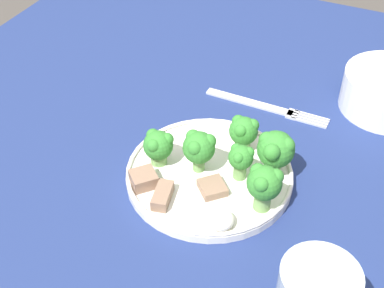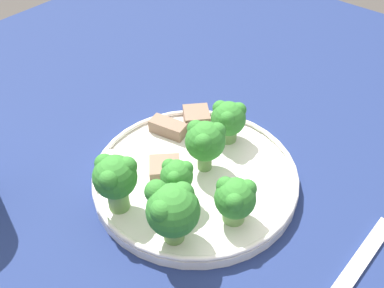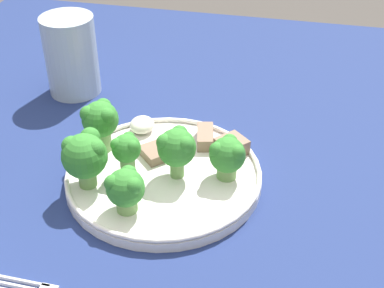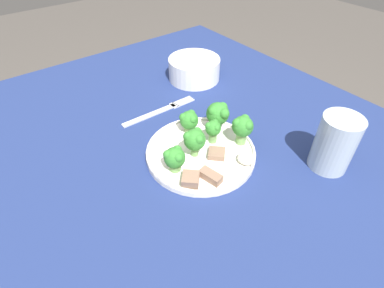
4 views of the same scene
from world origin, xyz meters
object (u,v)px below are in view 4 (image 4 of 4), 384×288
object	(u,v)px
fork	(159,111)
cream_bowl	(194,69)
dinner_plate	(201,152)
drinking_glass	(334,146)

from	to	relation	value
fork	cream_bowl	world-z (taller)	cream_bowl
dinner_plate	drinking_glass	xyz separation A→B (m)	(0.18, 0.19, 0.04)
cream_bowl	fork	bearing A→B (deg)	-65.09
fork	dinner_plate	bearing A→B (deg)	-5.10
cream_bowl	drinking_glass	bearing A→B (deg)	-0.79
fork	drinking_glass	size ratio (longest dim) A/B	1.76
cream_bowl	dinner_plate	bearing A→B (deg)	-35.54
dinner_plate	fork	size ratio (longest dim) A/B	1.11
fork	cream_bowl	size ratio (longest dim) A/B	1.40
dinner_plate	fork	distance (m)	0.19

